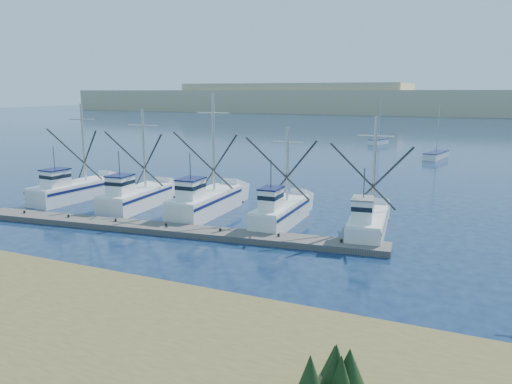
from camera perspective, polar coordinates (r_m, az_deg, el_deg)
ground at (r=25.53m, az=-0.84°, el=-10.36°), size 500.00×500.00×0.00m
floating_dock at (r=34.86m, az=-10.23°, el=-4.19°), size 30.02×5.25×0.40m
dune_ridge at (r=231.73m, az=22.06°, el=9.50°), size 360.00×60.00×10.00m
trawler_fleet at (r=39.41m, az=-7.81°, el=-1.15°), size 29.27×8.47×9.37m
sailboat_near at (r=76.15m, az=19.88°, el=3.97°), size 3.04×6.80×8.10m
sailboat_far at (r=93.93m, az=13.81°, el=5.62°), size 2.94×5.35×8.10m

